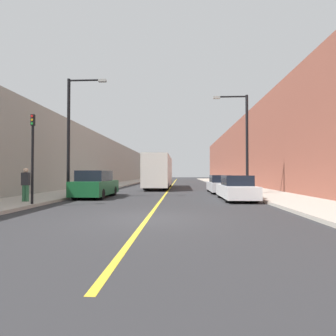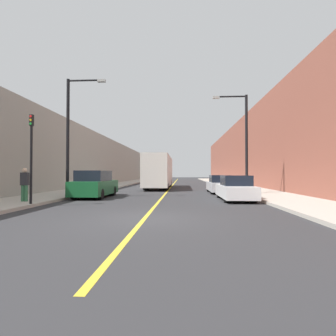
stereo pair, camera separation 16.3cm
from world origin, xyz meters
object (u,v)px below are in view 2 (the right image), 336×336
Objects in this scene: car_right_near at (235,189)px; pedestrian at (25,184)px; parked_suv_left at (95,185)px; street_lamp_right at (243,137)px; bus at (159,171)px; car_right_mid at (220,185)px; street_lamp_left at (71,129)px; traffic_light at (31,155)px.

pedestrian is at bearing -166.43° from car_right_near.
parked_suv_left is 0.66× the size of street_lamp_right.
bus reaches higher than parked_suv_left.
car_right_mid is at bearing 26.78° from parked_suv_left.
street_lamp_left is (-1.29, -0.90, 3.67)m from parked_suv_left.
bus is 16.22m from pedestrian.
street_lamp_left is 4.72m from traffic_light.
bus is 1.53× the size of street_lamp_right.
traffic_light is at bearing -105.24° from parked_suv_left.
car_right_mid is at bearing 42.92° from traffic_light.
car_right_mid is 12.35m from street_lamp_left.
pedestrian is at bearing 132.79° from traffic_light.
car_right_mid is (9.09, 4.59, -0.17)m from parked_suv_left.
car_right_near is 11.41m from traffic_light.
car_right_near is 0.61× the size of street_lamp_left.
street_lamp_right reaches higher than car_right_mid.
traffic_light reaches higher than parked_suv_left.
parked_suv_left is at bearing 74.76° from traffic_light.
car_right_near reaches higher than car_right_mid.
car_right_mid is 4.68m from street_lamp_right.
parked_suv_left is 9.28m from car_right_near.
traffic_light is at bearing -47.21° from pedestrian.
street_lamp_left is 12.11m from street_lamp_right.
traffic_light reaches higher than car_right_near.
car_right_near is (5.75, -12.34, -1.19)m from bus.
traffic_light is (-11.87, -7.17, -1.80)m from street_lamp_right.
parked_suv_left is 10.18m from car_right_mid.
street_lamp_right is (7.04, -9.00, 2.46)m from bus.
pedestrian is (-11.46, -8.72, 0.40)m from car_right_mid.
bus is 8.64m from car_right_mid.
street_lamp_right reaches higher than parked_suv_left.
street_lamp_right is at bearing 10.80° from parked_suv_left.
street_lamp_left is at bearing -145.07° from parked_suv_left.
street_lamp_right reaches higher than car_right_near.
car_right_mid is 14.46m from traffic_light.
traffic_light reaches higher than bus.
car_right_near is 11.16m from street_lamp_left.
street_lamp_right reaches higher than traffic_light.
street_lamp_left is (-10.38, -5.49, 3.84)m from car_right_mid.
parked_suv_left is 11.20m from street_lamp_right.
traffic_light is at bearing -148.86° from street_lamp_right.
pedestrian reaches higher than car_right_near.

